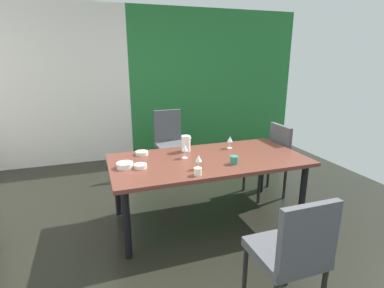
% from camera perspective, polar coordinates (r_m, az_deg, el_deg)
% --- Properties ---
extents(ground_plane, '(5.95, 5.59, 0.02)m').
position_cam_1_polar(ground_plane, '(3.29, 0.83, -16.59)').
color(ground_plane, black).
extents(back_panel_interior, '(2.72, 0.10, 2.60)m').
position_cam_1_polar(back_panel_interior, '(5.40, -26.51, 9.60)').
color(back_panel_interior, silver).
rests_on(back_panel_interior, ground_plane).
extents(garden_window_panel, '(3.23, 0.10, 2.60)m').
position_cam_1_polar(garden_window_panel, '(5.83, 4.37, 11.61)').
color(garden_window_panel, '#226730').
rests_on(garden_window_panel, ground_plane).
extents(dining_table, '(2.09, 1.03, 0.72)m').
position_cam_1_polar(dining_table, '(3.26, 3.11, -3.86)').
color(dining_table, brown).
rests_on(dining_table, ground_plane).
extents(chair_head_near, '(0.44, 0.44, 0.94)m').
position_cam_1_polar(chair_head_near, '(2.20, 18.65, -18.70)').
color(chair_head_near, '#494A4E').
rests_on(chair_head_near, ground_plane).
extents(chair_head_far, '(0.44, 0.45, 0.99)m').
position_cam_1_polar(chair_head_far, '(4.58, -4.26, 0.89)').
color(chair_head_far, '#494A4E').
rests_on(chair_head_far, ground_plane).
extents(chair_right_far, '(0.44, 0.44, 0.93)m').
position_cam_1_polar(chair_right_far, '(4.03, 14.74, -2.11)').
color(chair_right_far, '#494A4E').
rests_on(chair_right_far, ground_plane).
extents(wine_glass_near_window, '(0.07, 0.07, 0.16)m').
position_cam_1_polar(wine_glass_near_window, '(3.20, -1.38, -0.76)').
color(wine_glass_near_window, silver).
rests_on(wine_glass_near_window, dining_table).
extents(wine_glass_corner, '(0.07, 0.07, 0.14)m').
position_cam_1_polar(wine_glass_corner, '(3.58, 7.24, 0.83)').
color(wine_glass_corner, silver).
rests_on(wine_glass_corner, dining_table).
extents(wine_glass_left, '(0.07, 0.07, 0.14)m').
position_cam_1_polar(wine_glass_left, '(2.90, 1.27, -2.84)').
color(wine_glass_left, silver).
rests_on(wine_glass_left, dining_table).
extents(serving_bowl_center, '(0.16, 0.16, 0.05)m').
position_cam_1_polar(serving_bowl_center, '(3.02, -12.67, -3.96)').
color(serving_bowl_center, silver).
rests_on(serving_bowl_center, dining_table).
extents(serving_bowl_right, '(0.13, 0.13, 0.04)m').
position_cam_1_polar(serving_bowl_right, '(2.99, -9.80, -4.17)').
color(serving_bowl_right, silver).
rests_on(serving_bowl_right, dining_table).
extents(serving_bowl_west, '(0.14, 0.14, 0.04)m').
position_cam_1_polar(serving_bowl_west, '(3.39, -9.55, -1.70)').
color(serving_bowl_west, beige).
rests_on(serving_bowl_west, dining_table).
extents(cup_near_shelf, '(0.08, 0.08, 0.08)m').
position_cam_1_polar(cup_near_shelf, '(3.08, 8.01, -3.02)').
color(cup_near_shelf, '#2F7A6E').
rests_on(cup_near_shelf, dining_table).
extents(cup_front, '(0.07, 0.07, 0.07)m').
position_cam_1_polar(cup_front, '(2.77, 1.09, -5.26)').
color(cup_front, '#F3E4CF').
rests_on(cup_front, dining_table).
extents(pitcher_south, '(0.12, 0.11, 0.19)m').
position_cam_1_polar(pitcher_south, '(3.44, -1.15, 0.12)').
color(pitcher_south, silver).
rests_on(pitcher_south, dining_table).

